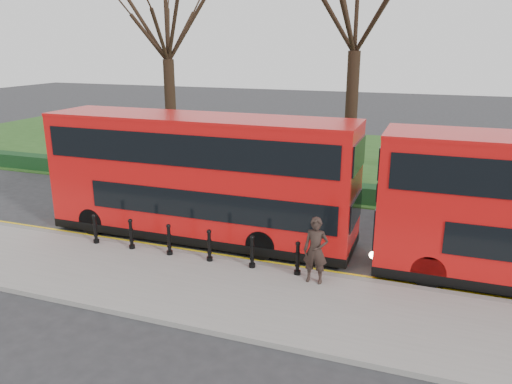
% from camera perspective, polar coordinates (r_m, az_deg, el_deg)
% --- Properties ---
extents(ground, '(120.00, 120.00, 0.00)m').
position_cam_1_polar(ground, '(17.12, -2.17, -6.71)').
color(ground, '#28282B').
rests_on(ground, ground).
extents(pavement, '(60.00, 4.00, 0.15)m').
position_cam_1_polar(pavement, '(14.63, -6.68, -10.78)').
color(pavement, gray).
rests_on(pavement, ground).
extents(kerb, '(60.00, 0.25, 0.16)m').
position_cam_1_polar(kerb, '(16.25, -3.51, -7.77)').
color(kerb, slate).
rests_on(kerb, ground).
extents(grass_verge, '(60.00, 18.00, 0.06)m').
position_cam_1_polar(grass_verge, '(30.89, 8.36, 3.82)').
color(grass_verge, '#224617').
rests_on(grass_verge, ground).
extents(hedge, '(60.00, 0.90, 0.80)m').
position_cam_1_polar(hedge, '(23.07, 4.17, 0.52)').
color(hedge, black).
rests_on(hedge, ground).
extents(yellow_line_outer, '(60.00, 0.10, 0.01)m').
position_cam_1_polar(yellow_line_outer, '(16.53, -3.09, -7.59)').
color(yellow_line_outer, yellow).
rests_on(yellow_line_outer, ground).
extents(yellow_line_inner, '(60.00, 0.10, 0.01)m').
position_cam_1_polar(yellow_line_inner, '(16.70, -2.82, -7.33)').
color(yellow_line_inner, yellow).
rests_on(yellow_line_inner, ground).
extents(tree_left, '(6.94, 6.94, 10.84)m').
position_cam_1_polar(tree_left, '(28.27, -10.20, 18.59)').
color(tree_left, black).
rests_on(tree_left, ground).
extents(tree_mid, '(7.51, 7.51, 11.74)m').
position_cam_1_polar(tree_mid, '(24.93, 11.48, 20.35)').
color(tree_mid, black).
rests_on(tree_mid, ground).
extents(bollard_row, '(7.35, 0.15, 1.00)m').
position_cam_1_polar(bollard_row, '(16.18, -7.67, -5.79)').
color(bollard_row, black).
rests_on(bollard_row, pavement).
extents(bus_lead, '(11.06, 2.54, 4.40)m').
position_cam_1_polar(bus_lead, '(17.72, -6.49, 1.59)').
color(bus_lead, red).
rests_on(bus_lead, ground).
extents(pedestrian, '(0.72, 0.48, 1.96)m').
position_cam_1_polar(pedestrian, '(14.38, 6.83, -6.65)').
color(pedestrian, black).
rests_on(pedestrian, pavement).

